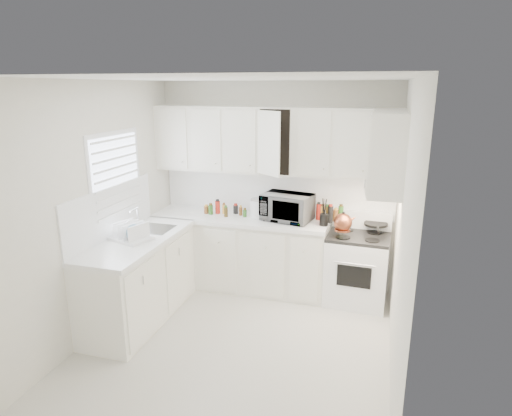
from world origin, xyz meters
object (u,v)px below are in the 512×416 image
at_px(rice_cooker, 260,206).
at_px(dish_rack, 130,230).
at_px(utensil_crock, 324,212).
at_px(stove, 357,260).
at_px(tea_kettle, 343,221).
at_px(microwave, 287,204).

height_order(rice_cooker, dish_rack, rice_cooker).
xyz_separation_m(utensil_crock, dish_rack, (-1.91, -1.08, -0.06)).
xyz_separation_m(stove, utensil_crock, (-0.41, -0.04, 0.57)).
bearing_deg(tea_kettle, stove, 28.13).
bearing_deg(rice_cooker, tea_kettle, -10.85).
xyz_separation_m(tea_kettle, dish_rack, (-2.14, -0.96, 0.00)).
xyz_separation_m(tea_kettle, utensil_crock, (-0.23, 0.12, 0.06)).
distance_m(tea_kettle, rice_cooker, 1.10).
distance_m(rice_cooker, utensil_crock, 0.84).
xyz_separation_m(microwave, dish_rack, (-1.45, -1.17, -0.09)).
bearing_deg(rice_cooker, stove, -1.54).
height_order(tea_kettle, dish_rack, tea_kettle).
xyz_separation_m(stove, dish_rack, (-2.32, -1.12, 0.52)).
relative_size(rice_cooker, utensil_crock, 0.76).
height_order(stove, rice_cooker, rice_cooker).
distance_m(rice_cooker, dish_rack, 1.65).
bearing_deg(utensil_crock, stove, 5.10).
bearing_deg(rice_cooker, utensil_crock, -6.87).
height_order(rice_cooker, utensil_crock, utensil_crock).
distance_m(stove, dish_rack, 2.63).
relative_size(tea_kettle, rice_cooker, 1.01).
relative_size(microwave, utensil_crock, 1.75).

